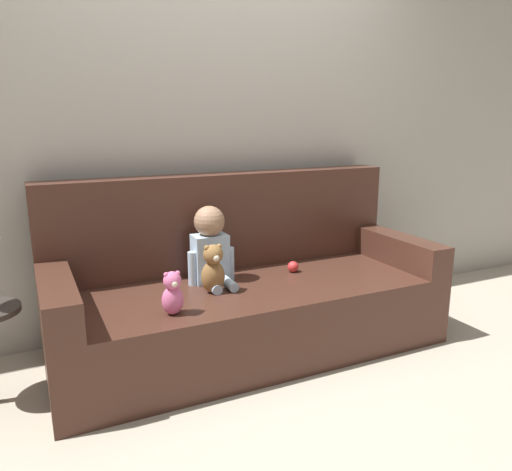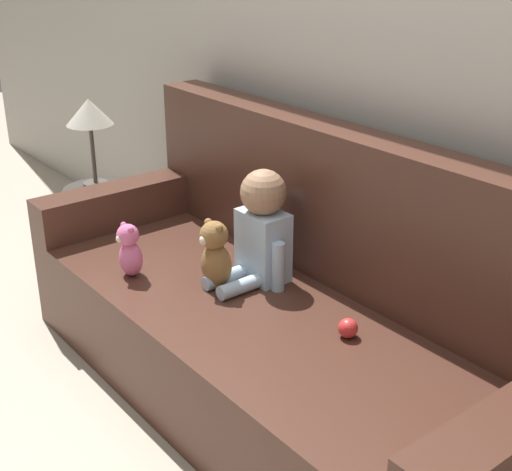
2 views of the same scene
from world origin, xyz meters
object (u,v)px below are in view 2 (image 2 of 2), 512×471
object	(u,v)px
teddy_bear_brown	(215,255)
person_baby	(261,230)
couch	(286,318)
toy_ball	(348,328)
plush_toy_side	(130,250)
side_table	(92,146)

from	to	relation	value
teddy_bear_brown	person_baby	bearing A→B (deg)	73.19
couch	toy_ball	bearing A→B (deg)	-2.05
plush_toy_side	person_baby	bearing A→B (deg)	48.46
side_table	toy_ball	bearing A→B (deg)	2.55
teddy_bear_brown	plush_toy_side	size ratio (longest dim) A/B	1.24
side_table	teddy_bear_brown	bearing A→B (deg)	-3.07
teddy_bear_brown	plush_toy_side	bearing A→B (deg)	-144.05
person_baby	toy_ball	size ratio (longest dim) A/B	6.52
plush_toy_side	side_table	size ratio (longest dim) A/B	0.24
teddy_bear_brown	plush_toy_side	world-z (taller)	teddy_bear_brown
plush_toy_side	teddy_bear_brown	bearing A→B (deg)	35.95
person_baby	plush_toy_side	xyz separation A→B (m)	(-0.33, -0.38, -0.10)
couch	side_table	distance (m)	1.38
teddy_bear_brown	side_table	size ratio (longest dim) A/B	0.29
side_table	person_baby	bearing A→B (deg)	5.68
plush_toy_side	toy_ball	world-z (taller)	plush_toy_side
couch	side_table	bearing A→B (deg)	-176.34
side_table	couch	bearing A→B (deg)	3.66
person_baby	teddy_bear_brown	world-z (taller)	person_baby
person_baby	teddy_bear_brown	xyz separation A→B (m)	(-0.05, -0.17, -0.07)
person_baby	plush_toy_side	world-z (taller)	person_baby
couch	teddy_bear_brown	world-z (taller)	couch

